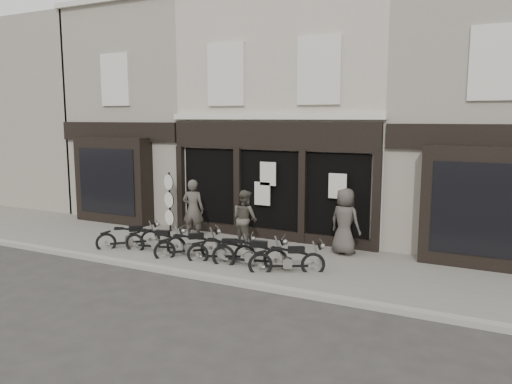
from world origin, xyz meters
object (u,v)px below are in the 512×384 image
at_px(man_centre, 245,219).
at_px(advert_sign_post, 169,205).
at_px(motorcycle_1, 156,243).
at_px(man_left, 193,209).
at_px(motorcycle_0, 129,239).
at_px(motorcycle_3, 222,253).
at_px(motorcycle_4, 250,256).
at_px(man_right, 345,221).
at_px(motorcycle_2, 189,247).
at_px(motorcycle_5, 288,262).

bearing_deg(man_centre, advert_sign_post, 11.62).
bearing_deg(motorcycle_1, man_left, 74.82).
relative_size(motorcycle_0, man_centre, 0.86).
bearing_deg(man_centre, man_left, 19.43).
bearing_deg(man_left, motorcycle_3, 127.01).
bearing_deg(motorcycle_4, motorcycle_1, 165.72).
height_order(motorcycle_0, man_centre, man_centre).
height_order(motorcycle_3, man_centre, man_centre).
xyz_separation_m(man_right, advert_sign_post, (-6.24, 0.06, -0.02)).
bearing_deg(motorcycle_2, motorcycle_3, -44.92).
bearing_deg(motorcycle_1, motorcycle_5, -12.41).
xyz_separation_m(man_centre, man_right, (2.94, 0.59, 0.08)).
distance_m(motorcycle_0, advert_sign_post, 2.40).
bearing_deg(motorcycle_4, man_right, 38.09).
bearing_deg(advert_sign_post, motorcycle_1, -41.59).
height_order(motorcycle_5, man_right, man_right).
bearing_deg(man_right, motorcycle_2, 45.84).
distance_m(man_left, man_right, 4.91).
height_order(motorcycle_2, motorcycle_4, motorcycle_4).
relative_size(motorcycle_1, motorcycle_2, 1.24).
bearing_deg(motorcycle_4, man_centre, 109.06).
bearing_deg(motorcycle_0, motorcycle_4, -46.00).
relative_size(motorcycle_3, motorcycle_4, 0.87).
distance_m(motorcycle_2, man_right, 4.51).
bearing_deg(man_right, motorcycle_0, 36.19).
xyz_separation_m(motorcycle_1, advert_sign_post, (-1.24, 2.32, 0.69)).
relative_size(motorcycle_2, man_left, 0.80).
bearing_deg(motorcycle_1, motorcycle_4, -12.71).
bearing_deg(motorcycle_4, motorcycle_0, 165.59).
bearing_deg(man_left, man_right, 172.21).
xyz_separation_m(man_left, advert_sign_post, (-1.35, 0.54, -0.04)).
relative_size(motorcycle_4, motorcycle_5, 1.13).
bearing_deg(motorcycle_4, man_left, 135.60).
bearing_deg(motorcycle_5, motorcycle_3, 150.47).
relative_size(motorcycle_1, man_centre, 1.10).
bearing_deg(motorcycle_2, man_left, 77.23).
xyz_separation_m(motorcycle_0, man_right, (6.04, 2.23, 0.71)).
relative_size(motorcycle_4, man_centre, 1.17).
distance_m(motorcycle_1, motorcycle_5, 4.23).
xyz_separation_m(motorcycle_1, motorcycle_4, (3.15, -0.05, 0.02)).
height_order(motorcycle_4, man_right, man_right).
distance_m(motorcycle_3, man_right, 3.62).
distance_m(motorcycle_2, motorcycle_3, 1.11).
bearing_deg(motorcycle_2, man_centre, 17.16).
bearing_deg(motorcycle_1, advert_sign_post, 106.40).
xyz_separation_m(motorcycle_4, advert_sign_post, (-4.40, 2.37, 0.66)).
relative_size(motorcycle_2, man_right, 0.81).
relative_size(motorcycle_4, man_right, 1.07).
distance_m(motorcycle_0, man_centre, 3.57).
height_order(motorcycle_3, man_right, man_right).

